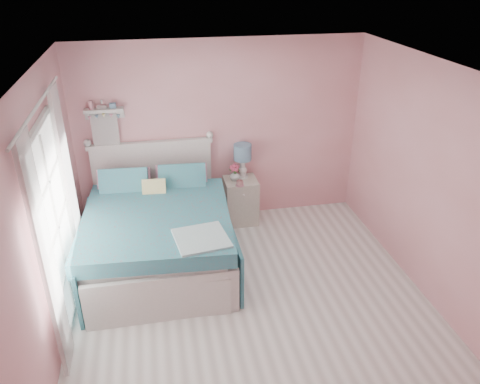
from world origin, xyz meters
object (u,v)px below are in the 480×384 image
object	(u,v)px
nightstand	(241,201)
table_lamp	(243,155)
bed	(158,235)
teacup	(240,183)
vase	(235,175)

from	to	relation	value
nightstand	table_lamp	xyz separation A→B (m)	(0.04, 0.09, 0.68)
bed	teacup	distance (m)	1.38
bed	nightstand	distance (m)	1.49
table_lamp	teacup	bearing A→B (deg)	-109.10
vase	teacup	size ratio (longest dim) A/B	1.67
nightstand	vase	distance (m)	0.42
bed	teacup	size ratio (longest dim) A/B	23.74
vase	teacup	bearing A→B (deg)	-77.79
bed	vase	bearing A→B (deg)	40.84
teacup	vase	bearing A→B (deg)	102.21
table_lamp	vase	world-z (taller)	table_lamp
bed	table_lamp	world-z (taller)	bed
bed	nightstand	xyz separation A→B (m)	(1.22, 0.85, -0.08)
nightstand	teacup	world-z (taller)	teacup
table_lamp	teacup	distance (m)	0.42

